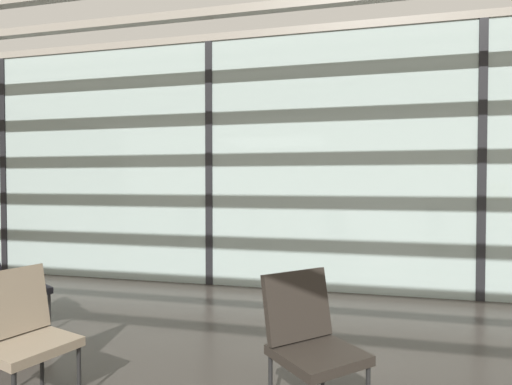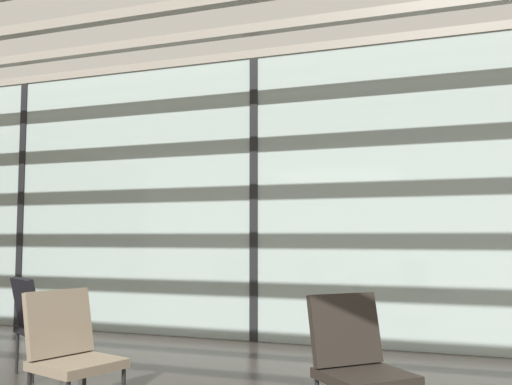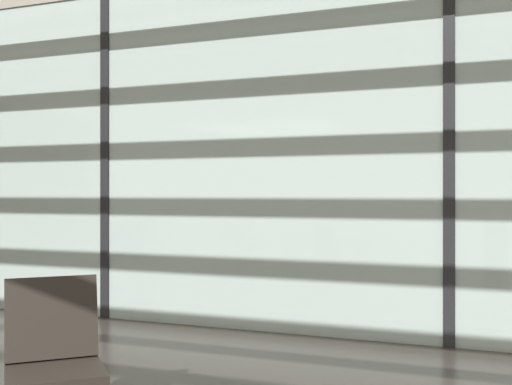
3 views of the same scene
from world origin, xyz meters
name	(u,v)px [view 3 (image 3 of 3)]	position (x,y,z in m)	size (l,w,h in m)	color
glass_curtain_wall	(107,157)	(0.00, 5.20, 1.71)	(14.00, 0.08, 3.43)	#A3B7B2
window_mullion_1	(107,157)	(0.00, 5.20, 1.71)	(0.10, 0.12, 3.43)	black
window_mullion_2	(450,148)	(3.50, 5.20, 1.71)	(0.10, 0.12, 3.43)	black
parked_airplane	(302,136)	(0.91, 9.30, 2.26)	(13.51, 4.51, 4.51)	silver
lounge_chair_4	(54,352)	(1.72, 2.24, 0.49)	(0.71, 0.71, 0.87)	#28231E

